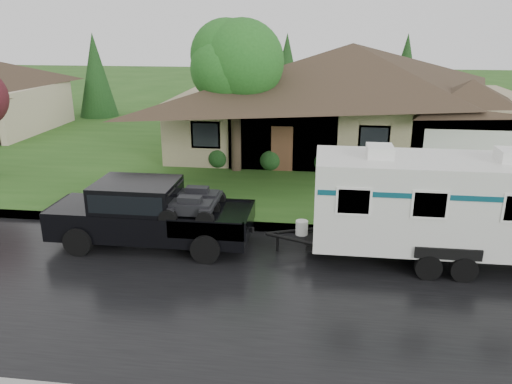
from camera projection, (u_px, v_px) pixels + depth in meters
ground at (298, 260)px, 14.84m from camera, size 140.00×140.00×0.00m
road at (294, 294)px, 12.96m from camera, size 140.00×8.00×0.01m
curb at (301, 229)px, 16.94m from camera, size 140.00×0.50×0.15m
lawn at (311, 144)px, 28.92m from camera, size 140.00×26.00×0.15m
house_main at (356, 86)px, 26.42m from camera, size 19.44×10.80×6.90m
tree_left_green at (235, 64)px, 21.97m from camera, size 4.21×4.21×6.97m
shrub_row at (352, 161)px, 23.13m from camera, size 13.60×1.00×1.00m
pickup_truck at (147, 212)px, 15.57m from camera, size 6.21×2.36×2.07m
travel_trailer at (442, 203)px, 14.26m from camera, size 7.66×2.69×3.44m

